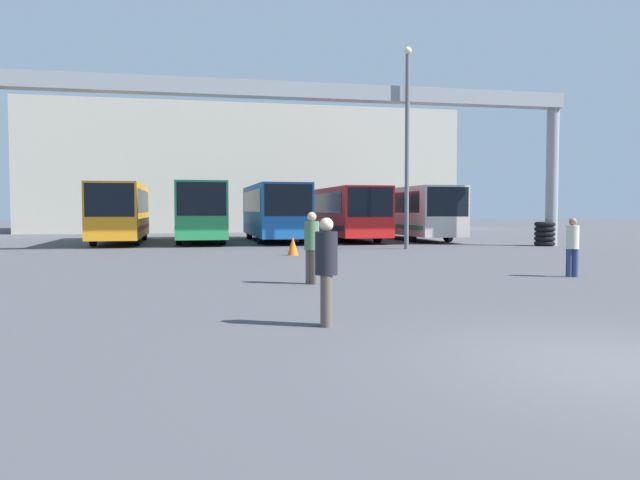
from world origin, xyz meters
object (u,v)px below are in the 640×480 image
at_px(bus_slot_2, 274,209).
at_px(lamp_post, 407,141).
at_px(bus_slot_3, 343,210).
at_px(bus_slot_4, 411,210).
at_px(bus_slot_0, 121,210).
at_px(bus_slot_1, 199,209).
at_px(pedestrian_mid_right, 326,269).
at_px(pedestrian_near_left, 572,246).
at_px(tire_stack, 545,234).
at_px(traffic_cone, 293,246).
at_px(pedestrian_mid_left, 312,246).

relative_size(bus_slot_2, lamp_post, 1.10).
relative_size(bus_slot_2, bus_slot_3, 0.92).
bearing_deg(bus_slot_3, bus_slot_4, -0.52).
xyz_separation_m(bus_slot_0, bus_slot_4, (16.74, 0.42, -0.03)).
distance_m(bus_slot_0, bus_slot_2, 8.37).
height_order(bus_slot_1, pedestrian_mid_right, bus_slot_1).
bearing_deg(bus_slot_3, pedestrian_near_left, -86.96).
height_order(bus_slot_4, tire_stack, bus_slot_4).
distance_m(bus_slot_3, tire_stack, 11.46).
height_order(pedestrian_near_left, tire_stack, pedestrian_near_left).
bearing_deg(bus_slot_0, bus_slot_2, 0.15).
xyz_separation_m(bus_slot_1, bus_slot_4, (12.56, 0.16, -0.07)).
height_order(bus_slot_2, traffic_cone, bus_slot_2).
bearing_deg(tire_stack, lamp_post, -174.26).
height_order(bus_slot_4, pedestrian_mid_right, bus_slot_4).
relative_size(pedestrian_near_left, traffic_cone, 2.14).
bearing_deg(bus_slot_3, pedestrian_mid_right, -104.95).
bearing_deg(bus_slot_1, tire_stack, -24.07).
xyz_separation_m(bus_slot_2, pedestrian_mid_left, (-1.93, -20.30, -0.89)).
bearing_deg(pedestrian_mid_right, bus_slot_2, 5.08).
height_order(pedestrian_near_left, pedestrian_mid_left, pedestrian_mid_left).
xyz_separation_m(bus_slot_0, lamp_post, (13.39, -8.00, 3.16)).
height_order(bus_slot_3, tire_stack, bus_slot_3).
bearing_deg(bus_slot_1, bus_slot_4, 0.75).
relative_size(bus_slot_1, tire_stack, 8.82).
xyz_separation_m(bus_slot_4, tire_stack, (4.23, -7.66, -1.18)).
bearing_deg(tire_stack, pedestrian_mid_right, -129.81).
bearing_deg(lamp_post, pedestrian_near_left, -88.77).
bearing_deg(bus_slot_1, pedestrian_near_left, -65.19).
bearing_deg(pedestrian_near_left, traffic_cone, 142.78).
relative_size(bus_slot_1, bus_slot_3, 0.96).
relative_size(bus_slot_3, tire_stack, 9.16).
height_order(tire_stack, lamp_post, lamp_post).
xyz_separation_m(bus_slot_0, pedestrian_mid_right, (5.56, -25.73, -0.90)).
xyz_separation_m(bus_slot_2, tire_stack, (12.60, -7.26, -1.23)).
distance_m(bus_slot_3, pedestrian_near_left, 20.73).
bearing_deg(bus_slot_4, bus_slot_0, -178.57).
height_order(pedestrian_near_left, pedestrian_mid_right, pedestrian_mid_right).
relative_size(pedestrian_mid_right, lamp_post, 0.19).
distance_m(pedestrian_mid_left, pedestrian_mid_right, 5.52).
bearing_deg(pedestrian_mid_right, lamp_post, -12.53).
relative_size(pedestrian_mid_left, pedestrian_mid_right, 1.04).
bearing_deg(bus_slot_3, lamp_post, -84.36).
bearing_deg(pedestrian_mid_left, bus_slot_4, -58.43).
xyz_separation_m(bus_slot_3, bus_slot_4, (4.19, -0.04, 0.03)).
xyz_separation_m(bus_slot_2, pedestrian_near_left, (5.28, -20.24, -0.98)).
distance_m(bus_slot_2, pedestrian_near_left, 20.94).
relative_size(bus_slot_4, pedestrian_mid_left, 6.18).
bearing_deg(traffic_cone, bus_slot_0, 124.97).
bearing_deg(bus_slot_1, pedestrian_mid_left, -83.74).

